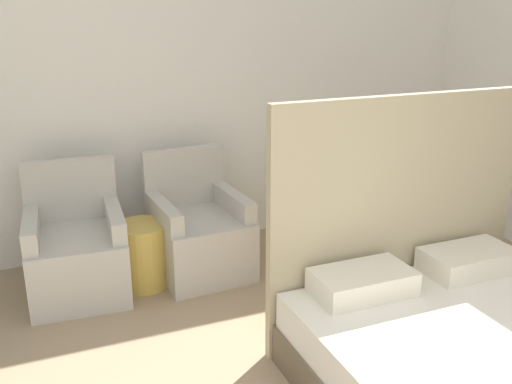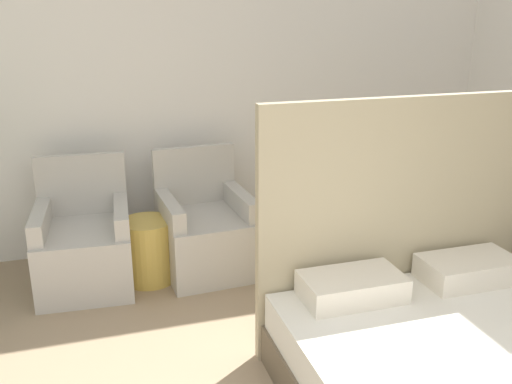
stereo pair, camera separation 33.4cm
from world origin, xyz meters
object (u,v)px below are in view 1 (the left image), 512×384
bed (493,365)px  armchair_near_window_left (77,256)px  armchair_near_window_right (199,237)px  side_table (142,255)px

bed → armchair_near_window_left: 2.77m
bed → armchair_near_window_right: (-0.88, 2.12, 0.01)m
armchair_near_window_left → bed: bearing=-46.3°
bed → side_table: bearing=122.8°
armchair_near_window_left → side_table: armchair_near_window_left is taller
side_table → armchair_near_window_left: bearing=173.9°
armchair_near_window_left → side_table: (0.45, -0.05, -0.05)m
armchair_near_window_left → armchair_near_window_right: bearing=3.6°
bed → armchair_near_window_left: bed is taller
bed → armchair_near_window_right: bed is taller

